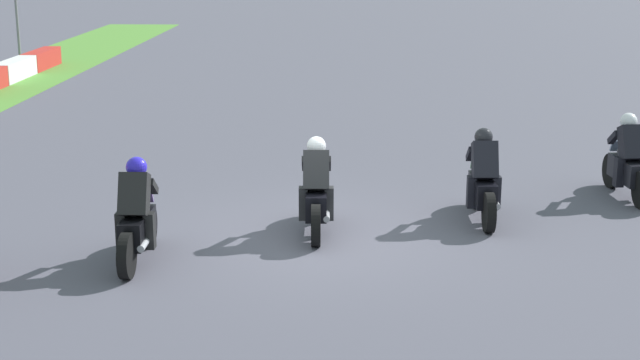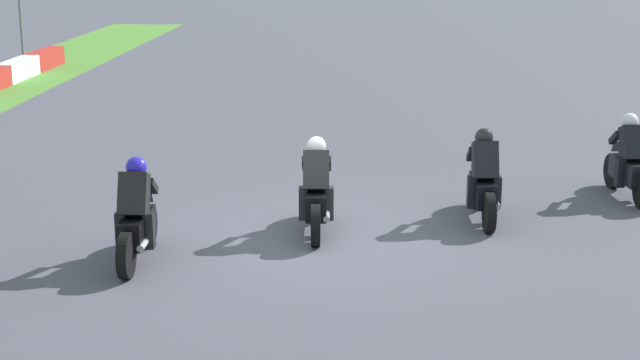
% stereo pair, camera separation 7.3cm
% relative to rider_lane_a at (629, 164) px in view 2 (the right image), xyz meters
% --- Properties ---
extents(ground_plane, '(120.00, 120.00, 0.00)m').
position_rel_rider_lane_a_xyz_m(ground_plane, '(-2.49, 5.35, -0.62)').
color(ground_plane, '#4D4C59').
extents(rider_lane_a, '(2.04, 0.58, 1.51)m').
position_rel_rider_lane_a_xyz_m(rider_lane_a, '(0.00, 0.00, 0.00)').
color(rider_lane_a, black).
rests_on(rider_lane_a, ground_plane).
extents(rider_lane_b, '(2.04, 0.55, 1.51)m').
position_rel_rider_lane_a_xyz_m(rider_lane_b, '(-1.47, 2.74, 0.00)').
color(rider_lane_b, black).
rests_on(rider_lane_b, ground_plane).
extents(rider_lane_c, '(2.04, 0.55, 1.51)m').
position_rel_rider_lane_a_xyz_m(rider_lane_c, '(-2.26, 5.42, 0.00)').
color(rider_lane_c, black).
rests_on(rider_lane_c, ground_plane).
extents(rider_lane_d, '(2.04, 0.54, 1.51)m').
position_rel_rider_lane_a_xyz_m(rider_lane_d, '(-3.76, 7.90, 0.00)').
color(rider_lane_d, black).
rests_on(rider_lane_d, ground_plane).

